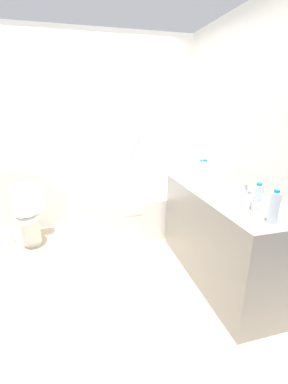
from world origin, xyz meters
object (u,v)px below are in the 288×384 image
water_bottle_3 (205,172)px  drinking_glass_0 (194,171)px  bathtub (132,210)px  toilet (29,214)px  toilet_paper_roll (10,239)px  water_bottle_2 (274,208)px  sink_basin (227,192)px  water_bottle_1 (201,170)px  water_bottle_0 (257,198)px  drinking_glass_2 (256,210)px  drinking_glass_3 (250,201)px  sink_faucet (245,189)px  drinking_glass_1 (207,182)px

water_bottle_3 → drinking_glass_0: 0.32m
drinking_glass_0 → bathtub: bearing=138.7°
toilet → toilet_paper_roll: size_ratio=5.92×
toilet → water_bottle_2: water_bottle_2 is taller
sink_basin → toilet_paper_roll: (-2.18, 1.27, -0.85)m
toilet → sink_basin: 2.35m
sink_basin → water_bottle_1: size_ratio=1.49×
bathtub → water_bottle_0: 1.90m
toilet_paper_roll → water_bottle_1: bearing=-18.8°
drinking_glass_2 → drinking_glass_3: 0.20m
sink_faucet → water_bottle_1: water_bottle_1 is taller
bathtub → water_bottle_0: (0.61, -1.65, 0.70)m
drinking_glass_1 → toilet_paper_roll: (-2.14, 0.99, -0.87)m
drinking_glass_1 → water_bottle_0: bearing=-86.5°
drinking_glass_3 → sink_faucet: bearing=60.9°
toilet → drinking_glass_2: drinking_glass_2 is taller
water_bottle_0 → water_bottle_3: 0.79m
water_bottle_2 → drinking_glass_3: 0.32m
toilet → water_bottle_3: water_bottle_3 is taller
water_bottle_3 → drinking_glass_2: water_bottle_3 is taller
bathtub → drinking_glass_0: (0.62, -0.55, 0.64)m
drinking_glass_0 → drinking_glass_2: 1.18m
drinking_glass_0 → water_bottle_1: bearing=-90.5°
toilet → water_bottle_2: 2.72m
sink_basin → water_bottle_3: water_bottle_3 is taller
sink_basin → water_bottle_3: bearing=93.4°
toilet → drinking_glass_0: (1.93, -0.55, 0.55)m
drinking_glass_1 → drinking_glass_2: size_ratio=0.91×
sink_basin → drinking_glass_1: drinking_glass_1 is taller
drinking_glass_3 → bathtub: bearing=112.3°
drinking_glass_3 → toilet: bearing=141.3°
drinking_glass_1 → toilet_paper_roll: size_ratio=0.67×
water_bottle_3 → bathtub: bearing=124.3°
water_bottle_1 → water_bottle_2: size_ratio=0.91×
sink_basin → water_bottle_0: 0.41m
bathtub → toilet: bearing=179.8°
drinking_glass_3 → drinking_glass_0: bearing=90.6°
water_bottle_1 → drinking_glass_3: size_ratio=2.51×
toilet → drinking_glass_3: drinking_glass_3 is taller
sink_basin → drinking_glass_2: size_ratio=3.48×
drinking_glass_3 → drinking_glass_2: bearing=-114.0°
bathtub → drinking_glass_1: bathtub is taller
drinking_glass_0 → drinking_glass_1: (-0.05, -0.42, -0.01)m
sink_faucet → drinking_glass_3: 0.34m
toilet → bathtub: bearing=89.1°
sink_faucet → water_bottle_2: size_ratio=0.64×
toilet → water_bottle_3: (1.89, -0.87, 0.62)m
water_bottle_3 → sink_basin: bearing=-86.6°
water_bottle_2 → sink_faucet: bearing=70.3°
water_bottle_2 → water_bottle_3: size_ratio=0.95×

